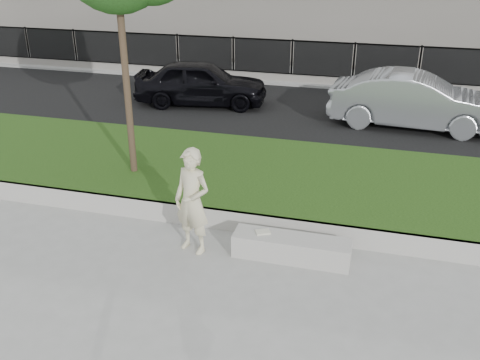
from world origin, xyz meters
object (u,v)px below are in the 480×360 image
(stone_bench, at_px, (291,248))
(car_dark, at_px, (201,83))
(man, at_px, (192,201))
(car_silver, at_px, (414,101))
(book, at_px, (263,232))

(stone_bench, bearing_deg, car_dark, 118.53)
(man, height_order, car_silver, man)
(stone_bench, relative_size, man, 1.06)
(stone_bench, relative_size, book, 8.23)
(car_dark, bearing_deg, stone_bench, -160.44)
(man, bearing_deg, car_dark, 125.21)
(man, xyz_separation_m, book, (1.16, 0.20, -0.51))
(stone_bench, xyz_separation_m, man, (-1.66, -0.16, 0.72))
(man, relative_size, car_dark, 0.45)
(car_dark, bearing_deg, book, -163.14)
(book, bearing_deg, stone_bench, -30.86)
(stone_bench, bearing_deg, book, 176.18)
(stone_bench, bearing_deg, car_silver, 75.03)
(stone_bench, height_order, book, book)
(man, height_order, car_dark, man)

